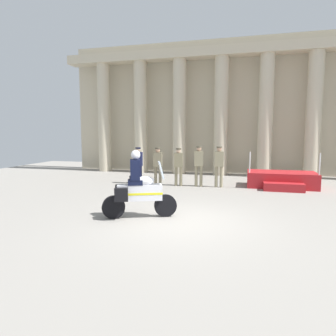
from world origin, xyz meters
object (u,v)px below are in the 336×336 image
object	(u,v)px
officer_in_row_4	(219,163)
officer_in_row_2	(178,164)
officer_in_row_0	(138,162)
motorcycle_with_rider	(137,190)
officer_in_row_3	(199,163)
reviewing_stand	(281,180)
officer_in_row_1	(158,163)
briefcase_on_ground	(132,179)

from	to	relation	value
officer_in_row_4	officer_in_row_2	bearing A→B (deg)	-4.30
officer_in_row_0	officer_in_row_4	xyz separation A→B (m)	(3.69, 0.06, 0.05)
motorcycle_with_rider	officer_in_row_3	bearing A→B (deg)	58.61
reviewing_stand	officer_in_row_2	size ratio (longest dim) A/B	1.70
officer_in_row_4	officer_in_row_1	bearing A→B (deg)	-5.95
officer_in_row_1	officer_in_row_4	size ratio (longest dim) A/B	0.95
officer_in_row_1	officer_in_row_3	size ratio (longest dim) A/B	0.95
officer_in_row_0	officer_in_row_4	distance (m)	3.69
motorcycle_with_rider	reviewing_stand	bearing A→B (deg)	31.81
officer_in_row_0	motorcycle_with_rider	world-z (taller)	motorcycle_with_rider
officer_in_row_1	officer_in_row_2	world-z (taller)	officer_in_row_1
reviewing_stand	motorcycle_with_rider	size ratio (longest dim) A/B	1.45
briefcase_on_ground	officer_in_row_1	bearing A→B (deg)	-6.35
officer_in_row_0	officer_in_row_1	bearing A→B (deg)	171.38
officer_in_row_1	briefcase_on_ground	xyz separation A→B (m)	(-1.34, 0.15, -0.82)
officer_in_row_2	motorcycle_with_rider	xyz separation A→B (m)	(0.00, -5.22, -0.20)
officer_in_row_0	officer_in_row_4	bearing A→B (deg)	173.36
reviewing_stand	officer_in_row_2	xyz separation A→B (m)	(-4.42, -0.76, 0.67)
motorcycle_with_rider	officer_in_row_1	bearing A→B (deg)	78.66
officer_in_row_4	motorcycle_with_rider	size ratio (longest dim) A/B	0.89
officer_in_row_4	reviewing_stand	bearing A→B (deg)	-173.43
officer_in_row_1	briefcase_on_ground	distance (m)	1.58
officer_in_row_0	motorcycle_with_rider	distance (m)	5.61
officer_in_row_2	officer_in_row_3	size ratio (longest dim) A/B	0.95
officer_in_row_4	briefcase_on_ground	bearing A→B (deg)	-8.55
reviewing_stand	officer_in_row_3	bearing A→B (deg)	-168.76
reviewing_stand	briefcase_on_ground	world-z (taller)	reviewing_stand
officer_in_row_1	officer_in_row_2	xyz separation A→B (m)	(0.97, -0.02, -0.00)
reviewing_stand	motorcycle_with_rider	world-z (taller)	motorcycle_with_rider
officer_in_row_2	officer_in_row_0	bearing A→B (deg)	-8.80
officer_in_row_1	officer_in_row_2	size ratio (longest dim) A/B	1.00
reviewing_stand	officer_in_row_0	world-z (taller)	officer_in_row_0
officer_in_row_3	motorcycle_with_rider	size ratio (longest dim) A/B	0.90
briefcase_on_ground	officer_in_row_4	bearing A→B (deg)	-1.06
officer_in_row_1	motorcycle_with_rider	size ratio (longest dim) A/B	0.85
reviewing_stand	officer_in_row_4	distance (m)	2.82
officer_in_row_1	briefcase_on_ground	bearing A→B (deg)	-13.84
officer_in_row_2	officer_in_row_3	xyz separation A→B (m)	(0.90, 0.06, 0.06)
officer_in_row_0	officer_in_row_1	distance (m)	0.95
officer_in_row_4	motorcycle_with_rider	xyz separation A→B (m)	(-1.77, -5.32, -0.26)
reviewing_stand	officer_in_row_2	distance (m)	4.53
officer_in_row_0	reviewing_stand	bearing A→B (deg)	178.97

